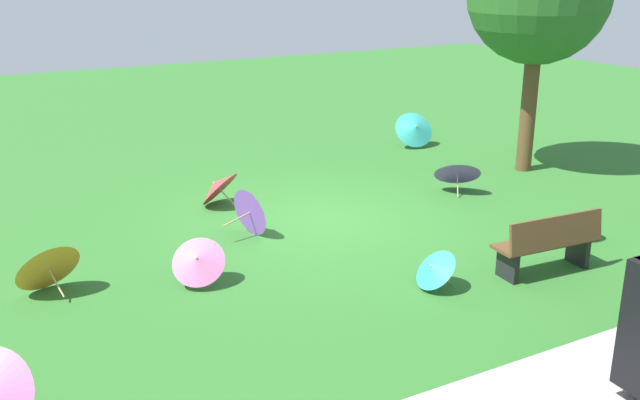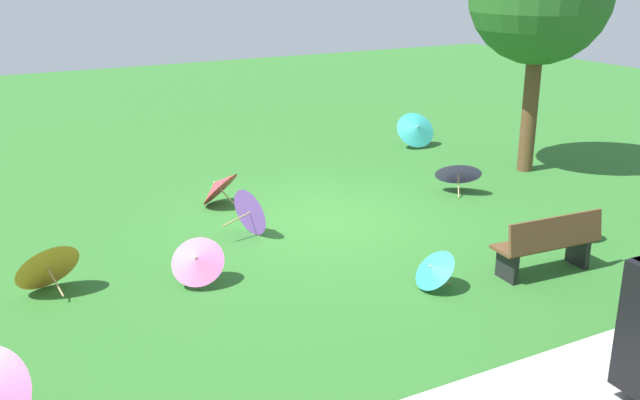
% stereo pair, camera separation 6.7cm
% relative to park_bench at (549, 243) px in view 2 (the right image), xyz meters
% --- Properties ---
extents(ground, '(40.00, 40.00, 0.00)m').
position_rel_park_bench_xyz_m(ground, '(1.75, -3.49, -0.47)').
color(ground, '#2D6B28').
extents(park_bench, '(1.63, 0.59, 0.90)m').
position_rel_park_bench_xyz_m(park_bench, '(0.00, 0.00, 0.00)').
color(park_bench, brown).
rests_on(park_bench, ground).
extents(parasol_pink_1, '(0.95, 0.92, 0.70)m').
position_rel_park_bench_xyz_m(parasol_pink_1, '(4.49, -1.97, -0.08)').
color(parasol_pink_1, tan).
rests_on(parasol_pink_1, ground).
extents(parasol_blue_0, '(0.68, 0.63, 0.58)m').
position_rel_park_bench_xyz_m(parasol_blue_0, '(-1.36, -0.76, -0.10)').
color(parasol_blue_0, tan).
rests_on(parasol_blue_0, ground).
extents(parasol_purple_0, '(1.17, 1.14, 0.79)m').
position_rel_park_bench_xyz_m(parasol_purple_0, '(-1.29, -3.61, -0.03)').
color(parasol_purple_0, tan).
rests_on(parasol_purple_0, ground).
extents(parasol_red_0, '(1.08, 1.06, 0.73)m').
position_rel_park_bench_xyz_m(parasol_red_0, '(3.01, -5.07, -0.09)').
color(parasol_red_0, tan).
rests_on(parasol_red_0, ground).
extents(parasol_purple_2, '(0.86, 0.85, 0.81)m').
position_rel_park_bench_xyz_m(parasol_purple_2, '(3.01, -3.44, -0.06)').
color(parasol_purple_2, tan).
rests_on(parasol_purple_2, ground).
extents(parasol_orange_0, '(1.02, 0.90, 0.84)m').
position_rel_park_bench_xyz_m(parasol_orange_0, '(6.33, -2.78, -0.05)').
color(parasol_orange_0, tan).
rests_on(parasol_orange_0, ground).
extents(parasol_teal_0, '(1.05, 1.01, 0.88)m').
position_rel_park_bench_xyz_m(parasol_teal_0, '(-2.64, -6.85, -0.00)').
color(parasol_teal_0, tan).
rests_on(parasol_teal_0, ground).
extents(parasol_teal_1, '(0.59, 0.65, 0.57)m').
position_rel_park_bench_xyz_m(parasol_teal_1, '(1.73, -0.37, -0.16)').
color(parasol_teal_1, tan).
rests_on(parasol_teal_1, ground).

